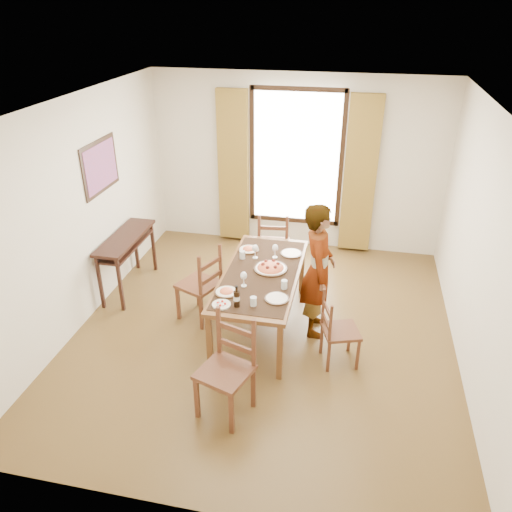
% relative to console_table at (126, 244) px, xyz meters
% --- Properties ---
extents(ground, '(5.00, 5.00, 0.00)m').
position_rel_console_table_xyz_m(ground, '(2.03, -0.60, -0.68)').
color(ground, '#4B3517').
rests_on(ground, ground).
extents(room_shell, '(4.60, 5.10, 2.74)m').
position_rel_console_table_xyz_m(room_shell, '(2.03, -0.47, 0.86)').
color(room_shell, silver).
rests_on(room_shell, ground).
extents(console_table, '(0.38, 1.20, 0.80)m').
position_rel_console_table_xyz_m(console_table, '(0.00, 0.00, 0.00)').
color(console_table, black).
rests_on(console_table, ground).
extents(dining_table, '(0.89, 1.95, 0.76)m').
position_rel_console_table_xyz_m(dining_table, '(1.97, -0.51, 0.01)').
color(dining_table, brown).
rests_on(dining_table, ground).
extents(chair_west, '(0.59, 0.59, 1.01)m').
position_rel_console_table_xyz_m(chair_west, '(1.21, -0.50, -0.21)').
color(chair_west, brown).
rests_on(chair_west, ground).
extents(chair_north, '(0.49, 0.49, 1.01)m').
position_rel_console_table_xyz_m(chair_north, '(1.89, 0.77, -0.21)').
color(chair_north, brown).
rests_on(chair_north, ground).
extents(chair_south, '(0.59, 0.59, 1.05)m').
position_rel_console_table_xyz_m(chair_south, '(1.93, -1.97, -0.20)').
color(chair_south, brown).
rests_on(chair_south, ground).
extents(chair_east, '(0.48, 0.48, 0.86)m').
position_rel_console_table_xyz_m(chair_east, '(2.93, -1.01, -0.28)').
color(chair_east, brown).
rests_on(chair_east, ground).
extents(man, '(0.68, 0.51, 1.65)m').
position_rel_console_table_xyz_m(man, '(2.63, -0.44, 0.14)').
color(man, gray).
rests_on(man, ground).
extents(plate_sw, '(0.27, 0.27, 0.05)m').
position_rel_console_table_xyz_m(plate_sw, '(1.68, -1.03, 0.10)').
color(plate_sw, silver).
rests_on(plate_sw, dining_table).
extents(plate_se, '(0.27, 0.27, 0.05)m').
position_rel_console_table_xyz_m(plate_se, '(2.25, -1.05, 0.10)').
color(plate_se, silver).
rests_on(plate_se, dining_table).
extents(plate_nw, '(0.27, 0.27, 0.05)m').
position_rel_console_table_xyz_m(plate_nw, '(1.70, 0.02, 0.10)').
color(plate_nw, silver).
rests_on(plate_nw, dining_table).
extents(plate_ne, '(0.27, 0.27, 0.05)m').
position_rel_console_table_xyz_m(plate_ne, '(2.25, 0.03, 0.10)').
color(plate_ne, silver).
rests_on(plate_ne, dining_table).
extents(pasta_platter, '(0.40, 0.40, 0.10)m').
position_rel_console_table_xyz_m(pasta_platter, '(2.06, -0.42, 0.12)').
color(pasta_platter, red).
rests_on(pasta_platter, dining_table).
extents(caprese_plate, '(0.20, 0.20, 0.04)m').
position_rel_console_table_xyz_m(caprese_plate, '(1.69, -1.28, 0.09)').
color(caprese_plate, silver).
rests_on(caprese_plate, dining_table).
extents(wine_glass_a, '(0.08, 0.08, 0.18)m').
position_rel_console_table_xyz_m(wine_glass_a, '(1.84, -0.85, 0.16)').
color(wine_glass_a, white).
rests_on(wine_glass_a, dining_table).
extents(wine_glass_b, '(0.08, 0.08, 0.18)m').
position_rel_console_table_xyz_m(wine_glass_b, '(2.06, -0.10, 0.16)').
color(wine_glass_b, white).
rests_on(wine_glass_b, dining_table).
extents(wine_glass_c, '(0.08, 0.08, 0.18)m').
position_rel_console_table_xyz_m(wine_glass_c, '(1.82, -0.17, 0.16)').
color(wine_glass_c, white).
rests_on(wine_glass_c, dining_table).
extents(tumbler_a, '(0.07, 0.07, 0.10)m').
position_rel_console_table_xyz_m(tumbler_a, '(2.29, -0.80, 0.12)').
color(tumbler_a, silver).
rests_on(tumbler_a, dining_table).
extents(tumbler_b, '(0.07, 0.07, 0.10)m').
position_rel_console_table_xyz_m(tumbler_b, '(1.67, -0.21, 0.12)').
color(tumbler_b, silver).
rests_on(tumbler_b, dining_table).
extents(tumbler_c, '(0.07, 0.07, 0.10)m').
position_rel_console_table_xyz_m(tumbler_c, '(2.02, -1.21, 0.12)').
color(tumbler_c, silver).
rests_on(tumbler_c, dining_table).
extents(wine_bottle, '(0.07, 0.07, 0.25)m').
position_rel_console_table_xyz_m(wine_bottle, '(1.86, -1.26, 0.20)').
color(wine_bottle, black).
rests_on(wine_bottle, dining_table).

